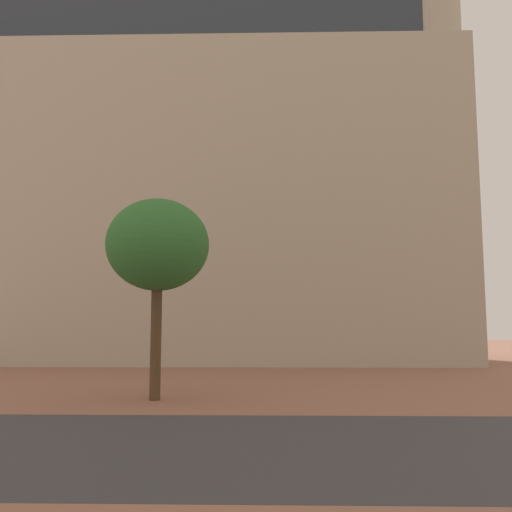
{
  "coord_description": "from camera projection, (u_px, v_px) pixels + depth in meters",
  "views": [
    {
      "loc": [
        0.7,
        -1.32,
        2.15
      ],
      "look_at": [
        0.4,
        10.98,
        3.61
      ],
      "focal_mm": 39.47,
      "sensor_mm": 36.0,
      "label": 1
    }
  ],
  "objects": [
    {
      "name": "ground_plane",
      "position": [
        234.0,
        433.0,
        11.0
      ],
      "size": [
        120.0,
        120.0,
        0.0
      ],
      "primitive_type": "plane",
      "color": "#93604C"
    },
    {
      "name": "street_asphalt_strip",
      "position": [
        230.0,
        445.0,
        9.88
      ],
      "size": [
        120.0,
        6.47,
        0.0
      ],
      "primitive_type": "cube",
      "color": "#38383D",
      "rests_on": "ground_plane"
    },
    {
      "name": "landmark_building",
      "position": [
        210.0,
        185.0,
        33.29
      ],
      "size": [
        28.04,
        10.57,
        31.65
      ],
      "color": "#B2A893",
      "rests_on": "ground_plane"
    },
    {
      "name": "tree_curb_far",
      "position": [
        158.0,
        246.0,
        16.2
      ],
      "size": [
        2.95,
        2.95,
        5.71
      ],
      "color": "#4C3823",
      "rests_on": "ground_plane"
    }
  ]
}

